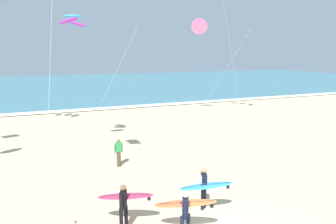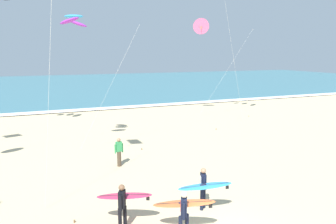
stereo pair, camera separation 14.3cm
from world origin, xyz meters
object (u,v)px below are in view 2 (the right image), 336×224
kite_arc_cobalt_low (74,21)px  bystander_green_top (119,152)px  surfer_third (184,208)px  surfer_trailing (123,200)px  surfer_lead (204,186)px  kite_delta_rose_close (201,26)px

kite_arc_cobalt_low → bystander_green_top: size_ratio=5.25×
surfer_third → surfer_trailing: bearing=143.3°
surfer_trailing → kite_arc_cobalt_low: 12.13m
surfer_third → bystander_green_top: 7.45m
surfer_lead → bystander_green_top: (-1.91, 6.12, -0.23)m
surfer_trailing → bystander_green_top: surfer_trailing is taller
surfer_third → bystander_green_top: (-0.46, 7.43, -0.23)m
kite_arc_cobalt_low → kite_delta_rose_close: (12.20, 6.96, 0.58)m
surfer_trailing → kite_delta_rose_close: 21.97m
bystander_green_top → surfer_lead: bearing=-72.6°
surfer_lead → bystander_green_top: size_ratio=1.34×
surfer_lead → surfer_third: size_ratio=1.00×
surfer_lead → kite_arc_cobalt_low: kite_arc_cobalt_low is taller
kite_arc_cobalt_low → bystander_green_top: 8.30m
surfer_third → kite_delta_rose_close: 22.13m
surfer_trailing → surfer_third: (1.74, -1.29, 0.00)m
surfer_trailing → kite_arc_cobalt_low: kite_arc_cobalt_low is taller
kite_arc_cobalt_low → surfer_lead: bearing=-70.4°
surfer_trailing → kite_arc_cobalt_low: bearing=92.0°
surfer_lead → bystander_green_top: bearing=107.4°
surfer_third → kite_delta_rose_close: (10.12, 18.18, 7.55)m
surfer_trailing → kite_delta_rose_close: kite_delta_rose_close is taller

